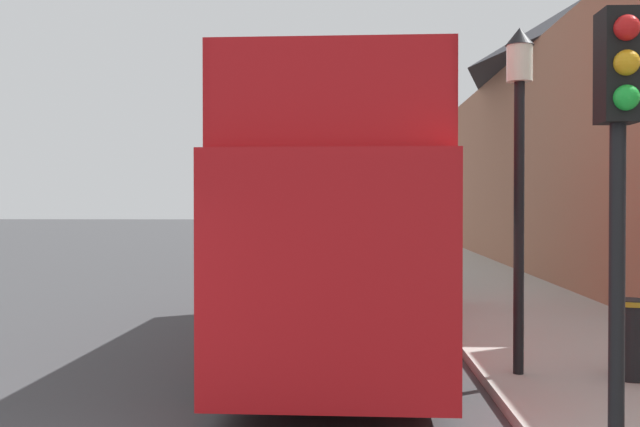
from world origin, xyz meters
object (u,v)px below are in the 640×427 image
traffic_signal (619,137)px  litter_bin (631,337)px  lamp_post_nearest (519,133)px  tour_bus (344,232)px  lamp_post_second (434,163)px  parked_car_ahead_of_bus (367,262)px  lamp_post_third (408,164)px

traffic_signal → litter_bin: (1.39, 3.43, -2.12)m
traffic_signal → lamp_post_nearest: (0.09, 3.67, 0.36)m
tour_bus → lamp_post_second: 6.52m
parked_car_ahead_of_bus → litter_bin: size_ratio=4.39×
tour_bus → litter_bin: bearing=-36.2°
lamp_post_nearest → litter_bin: bearing=-10.3°
litter_bin → parked_car_ahead_of_bus: bearing=104.4°
traffic_signal → lamp_post_second: 12.16m
tour_bus → lamp_post_nearest: 3.56m
lamp_post_nearest → lamp_post_third: lamp_post_third is taller
lamp_post_second → tour_bus: bearing=-109.1°
lamp_post_nearest → litter_bin: size_ratio=4.46×
lamp_post_second → lamp_post_nearest: bearing=-89.4°
lamp_post_third → lamp_post_nearest: bearing=-89.9°
tour_bus → traffic_signal: (2.10, -6.14, 0.97)m
lamp_post_nearest → lamp_post_second: size_ratio=0.97×
tour_bus → lamp_post_second: size_ratio=2.21×
tour_bus → lamp_post_nearest: (2.18, -2.47, 1.34)m
tour_bus → litter_bin: (3.48, -2.70, -1.15)m
lamp_post_second → litter_bin: bearing=-80.9°
lamp_post_second → lamp_post_third: 8.49m
lamp_post_second → lamp_post_third: size_ratio=0.87×
parked_car_ahead_of_bus → lamp_post_nearest: (1.60, -11.02, 2.50)m
lamp_post_second → parked_car_ahead_of_bus: bearing=120.6°
tour_bus → lamp_post_second: lamp_post_second is taller
lamp_post_nearest → lamp_post_second: lamp_post_second is taller
tour_bus → parked_car_ahead_of_bus: tour_bus is taller
parked_car_ahead_of_bus → lamp_post_nearest: 11.42m
lamp_post_third → parked_car_ahead_of_bus: bearing=-104.8°
litter_bin → lamp_post_third: bearing=94.4°
lamp_post_nearest → tour_bus: bearing=131.5°
traffic_signal → litter_bin: traffic_signal is taller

